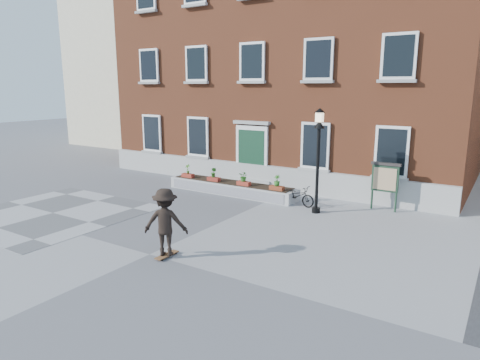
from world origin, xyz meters
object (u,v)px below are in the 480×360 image
Objects in this scene: bicycle at (297,196)px; lamp_post at (318,146)px; skateboarder at (166,222)px; notice_board at (385,178)px.

lamp_post is at bearing -111.17° from bicycle.
skateboarder is at bearing -105.96° from lamp_post.
lamp_post is (1.05, -0.52, 2.13)m from bicycle.
skateboarder is (-0.76, -6.85, 0.61)m from bicycle.
lamp_post is 1.99× the size of skateboarder.
notice_board reaches higher than bicycle.
bicycle is 6.92m from skateboarder.
bicycle is 3.43m from notice_board.
bicycle is 2.43m from lamp_post.
notice_board is (2.07, 1.68, -1.28)m from lamp_post.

